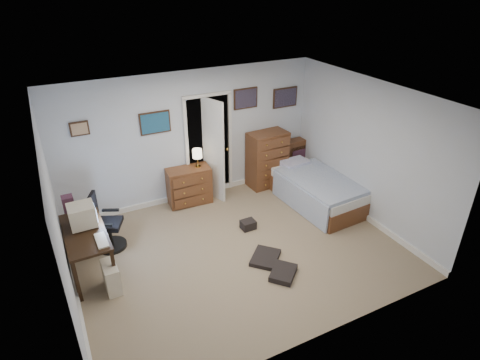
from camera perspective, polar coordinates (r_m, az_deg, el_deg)
name	(u,v)px	position (r m, az deg, el deg)	size (l,w,h in m)	color
floor	(238,250)	(6.63, -0.22, -9.94)	(5.00, 4.00, 0.02)	gray
computer_desk	(80,242)	(6.30, -21.77, -8.23)	(0.59, 1.25, 0.71)	black
crt_monitor	(82,215)	(6.25, -21.52, -4.72)	(0.38, 0.35, 0.34)	beige
keyboard	(101,240)	(5.92, -19.10, -8.11)	(0.14, 0.38, 0.02)	beige
pc_tower	(111,277)	(6.07, -17.82, -13.01)	(0.20, 0.40, 0.43)	beige
office_chair	(106,228)	(6.81, -18.58, -6.46)	(0.63, 0.63, 0.98)	black
media_stack	(72,219)	(7.12, -22.79, -5.17)	(0.17, 0.17, 0.86)	maroon
low_dresser	(189,186)	(7.75, -7.24, -0.82)	(0.82, 0.41, 0.73)	brown
table_lamp	(197,154)	(7.53, -6.10, 3.68)	(0.19, 0.19, 0.35)	gold
doorway	(203,141)	(8.06, -5.29, 5.48)	(0.96, 1.12, 2.05)	black
tall_dresser	(267,159)	(8.28, 3.89, 2.98)	(0.79, 0.46, 1.16)	brown
headboard_bookcase	(303,155)	(8.92, 8.94, 3.58)	(0.93, 0.28, 0.82)	brown
bed	(316,190)	(7.82, 10.74, -1.40)	(1.12, 1.95, 0.62)	brown
wall_posters	(218,108)	(7.63, -3.13, 10.22)	(4.38, 0.04, 0.60)	#331E11
floor_clutter	(268,255)	(6.45, 3.95, -10.59)	(0.64, 1.69, 0.16)	black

